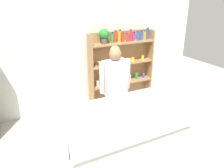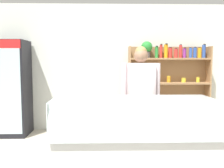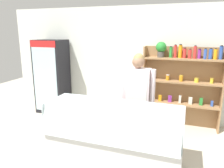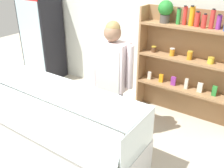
{
  "view_description": "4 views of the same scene",
  "coord_description": "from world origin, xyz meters",
  "views": [
    {
      "loc": [
        -1.4,
        -2.59,
        2.56
      ],
      "look_at": [
        0.16,
        0.48,
        1.17
      ],
      "focal_mm": 35.0,
      "sensor_mm": 36.0,
      "label": 1
    },
    {
      "loc": [
        -0.17,
        -3.23,
        1.5
      ],
      "look_at": [
        -0.07,
        0.44,
        1.16
      ],
      "focal_mm": 40.0,
      "sensor_mm": 36.0,
      "label": 2
    },
    {
      "loc": [
        1.25,
        -3.0,
        2.13
      ],
      "look_at": [
        -0.0,
        0.57,
        1.2
      ],
      "focal_mm": 35.0,
      "sensor_mm": 36.0,
      "label": 3
    },
    {
      "loc": [
        2.18,
        -1.79,
        2.39
      ],
      "look_at": [
        0.47,
        0.73,
        0.91
      ],
      "focal_mm": 40.0,
      "sensor_mm": 36.0,
      "label": 4
    }
  ],
  "objects": [
    {
      "name": "drinks_fridge",
      "position": [
        -2.11,
        1.8,
        0.95
      ],
      "size": [
        0.75,
        0.63,
        1.9
      ],
      "color": "black",
      "rests_on": "ground"
    },
    {
      "name": "back_wall",
      "position": [
        0.0,
        2.2,
        1.35
      ],
      "size": [
        6.8,
        0.1,
        2.7
      ],
      "primitive_type": "cube",
      "color": "silver",
      "rests_on": "ground"
    },
    {
      "name": "deli_display_case",
      "position": [
        0.2,
        0.03,
        0.31
      ],
      "size": [
        2.15,
        0.79,
        1.01
      ],
      "color": "silver",
      "rests_on": "ground"
    },
    {
      "name": "shop_clerk",
      "position": [
        0.41,
        0.82,
        1.04
      ],
      "size": [
        0.64,
        0.25,
        1.74
      ],
      "color": "#2D2D38",
      "rests_on": "ground"
    },
    {
      "name": "shelving_unit",
      "position": [
        1.12,
        1.92,
        1.07
      ],
      "size": [
        1.67,
        0.29,
        1.9
      ],
      "color": "#9E754C",
      "rests_on": "ground"
    }
  ]
}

